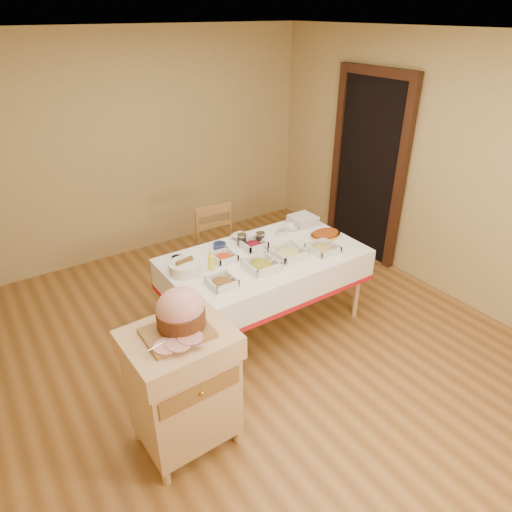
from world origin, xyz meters
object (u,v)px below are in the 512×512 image
(preserve_jar_left, at_px, (242,240))
(bread_basket, at_px, (185,267))
(dining_chair, at_px, (221,252))
(mustard_bottle, at_px, (211,262))
(preserve_jar_right, at_px, (260,239))
(ham_on_board, at_px, (180,313))
(butcher_cart, at_px, (183,383))
(plate_stack, at_px, (303,220))
(brass_platter, at_px, (325,234))
(dining_table, at_px, (264,270))

(preserve_jar_left, height_order, bread_basket, bread_basket)
(dining_chair, distance_m, mustard_bottle, 0.86)
(preserve_jar_left, bearing_deg, bread_basket, -166.75)
(preserve_jar_right, bearing_deg, mustard_bottle, -164.97)
(dining_chair, xyz_separation_m, preserve_jar_right, (0.17, -0.48, 0.31))
(ham_on_board, relative_size, mustard_bottle, 2.60)
(butcher_cart, distance_m, mustard_bottle, 1.18)
(butcher_cart, distance_m, plate_stack, 2.31)
(preserve_jar_left, bearing_deg, mustard_bottle, -152.99)
(bread_basket, distance_m, brass_platter, 1.47)
(mustard_bottle, distance_m, plate_stack, 1.28)
(dining_table, distance_m, brass_platter, 0.74)
(preserve_jar_right, bearing_deg, ham_on_board, -142.08)
(ham_on_board, bearing_deg, butcher_cart, -141.93)
(preserve_jar_left, distance_m, plate_stack, 0.79)
(preserve_jar_left, bearing_deg, dining_table, -75.64)
(dining_table, bearing_deg, brass_platter, -1.55)
(dining_table, distance_m, dining_chair, 0.71)
(ham_on_board, distance_m, brass_platter, 2.10)
(preserve_jar_right, bearing_deg, plate_stack, 11.14)
(dining_chair, bearing_deg, brass_platter, -42.03)
(preserve_jar_left, relative_size, preserve_jar_right, 1.03)
(preserve_jar_left, xyz_separation_m, bread_basket, (-0.67, -0.16, -0.00))
(bread_basket, bearing_deg, dining_chair, 40.78)
(dining_chair, relative_size, bread_basket, 3.55)
(ham_on_board, height_order, mustard_bottle, ham_on_board)
(butcher_cart, xyz_separation_m, mustard_bottle, (0.72, 0.88, 0.29))
(butcher_cart, distance_m, preserve_jar_left, 1.65)
(dining_table, distance_m, mustard_bottle, 0.58)
(dining_table, xyz_separation_m, bread_basket, (-0.74, 0.12, 0.21))
(dining_table, height_order, butcher_cart, butcher_cart)
(plate_stack, height_order, brass_platter, plate_stack)
(dining_table, relative_size, bread_basket, 6.66)
(dining_chair, xyz_separation_m, bread_basket, (-0.67, -0.58, 0.31))
(ham_on_board, distance_m, mustard_bottle, 1.11)
(dining_chair, height_order, preserve_jar_right, dining_chair)
(dining_chair, height_order, bread_basket, dining_chair)
(mustard_bottle, bearing_deg, brass_platter, -2.82)
(preserve_jar_right, xyz_separation_m, bread_basket, (-0.84, -0.09, 0.00))
(butcher_cart, relative_size, mustard_bottle, 5.67)
(butcher_cart, bearing_deg, plate_stack, 30.80)
(bread_basket, bearing_deg, ham_on_board, -116.69)
(preserve_jar_right, distance_m, brass_platter, 0.66)
(mustard_bottle, xyz_separation_m, plate_stack, (1.25, 0.29, -0.03))
(dining_table, relative_size, brass_platter, 5.54)
(butcher_cart, bearing_deg, mustard_bottle, 50.76)
(dining_chair, bearing_deg, plate_stack, -24.56)
(mustard_bottle, bearing_deg, ham_on_board, -128.59)
(butcher_cart, xyz_separation_m, preserve_jar_right, (1.35, 1.05, 0.27))
(dining_table, relative_size, plate_stack, 7.40)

